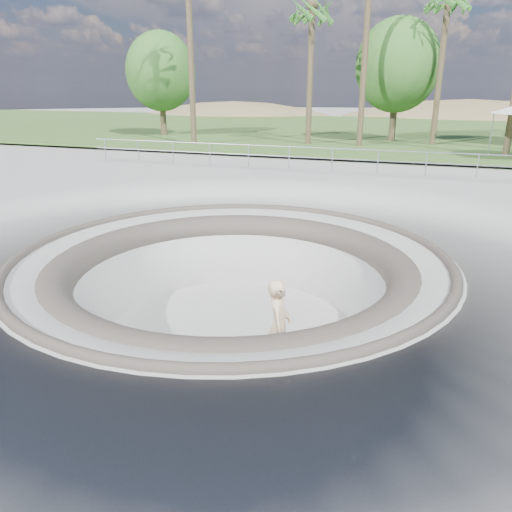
# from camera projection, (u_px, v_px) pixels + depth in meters

# --- Properties ---
(ground) EXTENTS (180.00, 180.00, 0.00)m
(ground) POSITION_uv_depth(u_px,v_px,m) (231.00, 256.00, 11.79)
(ground) COLOR #A4A39E
(ground) RESTS_ON ground
(skate_bowl) EXTENTS (14.00, 14.00, 4.10)m
(skate_bowl) POSITION_uv_depth(u_px,v_px,m) (233.00, 325.00, 12.39)
(skate_bowl) COLOR #A4A39E
(skate_bowl) RESTS_ON ground
(grass_strip) EXTENTS (180.00, 36.00, 0.12)m
(grass_strip) POSITION_uv_depth(u_px,v_px,m) (383.00, 130.00, 42.05)
(grass_strip) COLOR #375622
(grass_strip) RESTS_ON ground
(distant_hills) EXTENTS (103.20, 45.00, 28.60)m
(distant_hills) POSITION_uv_depth(u_px,v_px,m) (428.00, 175.00, 63.87)
(distant_hills) COLOR brown
(distant_hills) RESTS_ON ground
(safety_railing) EXTENTS (25.00, 0.06, 1.03)m
(safety_railing) POSITION_uv_depth(u_px,v_px,m) (332.00, 159.00, 22.27)
(safety_railing) COLOR #95999D
(safety_railing) RESTS_ON ground
(skateboard) EXTENTS (0.85, 0.32, 0.09)m
(skateboard) POSITION_uv_depth(u_px,v_px,m) (278.00, 370.00, 10.45)
(skateboard) COLOR #995C3D
(skateboard) RESTS_ON ground
(skater) EXTENTS (0.62, 0.81, 2.01)m
(skater) POSITION_uv_depth(u_px,v_px,m) (279.00, 326.00, 10.12)
(skater) COLOR #D8B48C
(skater) RESTS_ON skateboard
(palm_b) EXTENTS (2.60, 2.60, 8.96)m
(palm_b) POSITION_uv_depth(u_px,v_px,m) (312.00, 14.00, 29.49)
(palm_b) COLOR brown
(palm_b) RESTS_ON ground
(palm_d) EXTENTS (2.60, 2.60, 9.52)m
(palm_d) POSITION_uv_depth(u_px,v_px,m) (448.00, 2.00, 28.88)
(palm_d) COLOR brown
(palm_d) RESTS_ON ground
(bushy_tree_left) EXTENTS (5.13, 4.66, 7.40)m
(bushy_tree_left) POSITION_uv_depth(u_px,v_px,m) (161.00, 72.00, 36.23)
(bushy_tree_left) COLOR brown
(bushy_tree_left) RESTS_ON ground
(bushy_tree_mid) EXTENTS (5.43, 4.94, 7.84)m
(bushy_tree_mid) POSITION_uv_depth(u_px,v_px,m) (398.00, 66.00, 32.23)
(bushy_tree_mid) COLOR brown
(bushy_tree_mid) RESTS_ON ground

